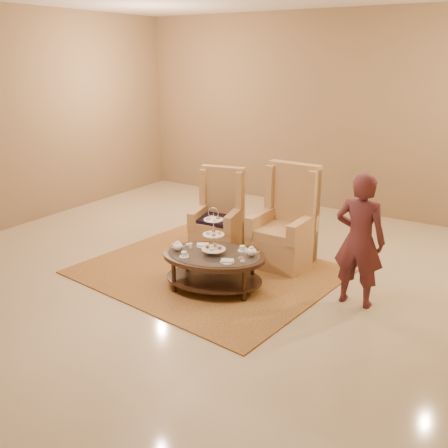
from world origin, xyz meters
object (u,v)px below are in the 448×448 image
Objects in this scene: tea_table at (214,260)px; armchair_left at (219,222)px; armchair_right at (285,231)px; person at (359,240)px.

armchair_left reaches higher than tea_table.
tea_table is 1.29m from armchair_right.
armchair_right is at bearing 57.09° from tea_table.
tea_table is 1.21× the size of armchair_left.
armchair_right is (0.35, 1.23, 0.08)m from tea_table.
armchair_left is at bearing -16.29° from person.
armchair_right is at bearing -10.21° from armchair_left.
person is (1.22, -0.65, 0.32)m from armchair_right.
armchair_left is 0.77× the size of person.
armchair_left is at bearing 103.66° from tea_table.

